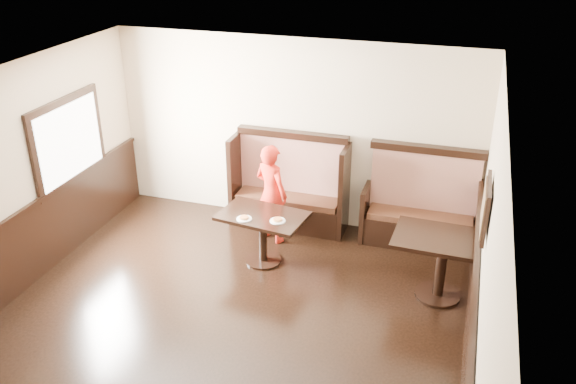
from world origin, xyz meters
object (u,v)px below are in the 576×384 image
at_px(child, 271,193).
at_px(table_main, 263,226).
at_px(booth_main, 290,192).
at_px(booth_neighbor, 421,213).
at_px(table_neighbor, 443,253).

bearing_deg(child, table_main, 120.93).
relative_size(booth_main, booth_neighbor, 1.06).
bearing_deg(table_main, booth_main, 96.64).
bearing_deg(booth_neighbor, child, -165.49).
bearing_deg(child, booth_neighbor, -142.46).
bearing_deg(table_main, child, 105.76).
relative_size(booth_neighbor, child, 1.12).
xyz_separation_m(booth_main, table_neighbor, (2.34, -1.27, 0.10)).
height_order(table_main, table_neighbor, table_neighbor).
height_order(table_main, child, child).
bearing_deg(table_neighbor, booth_neighbor, 108.99).
height_order(booth_neighbor, table_main, booth_neighbor).
bearing_deg(booth_main, booth_neighbor, -0.05).
bearing_deg(booth_main, table_main, -91.23).
xyz_separation_m(booth_neighbor, table_main, (-1.97, -1.16, 0.08)).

